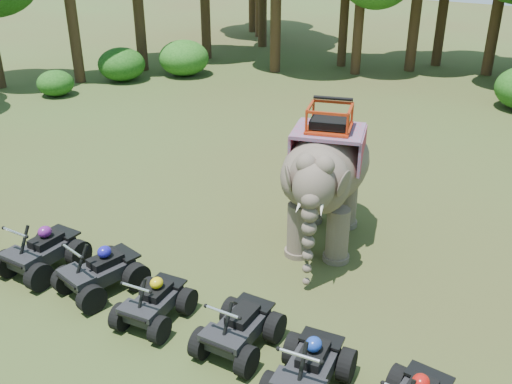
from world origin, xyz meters
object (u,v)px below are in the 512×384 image
Objects in this scene: atv_0 at (41,245)px; atv_3 at (239,321)px; elephant at (326,175)px; atv_4 at (310,362)px; atv_2 at (154,297)px; atv_1 at (100,265)px.

atv_0 is 5.54m from atv_3.
atv_3 is (0.62, -4.73, -1.22)m from elephant.
atv_3 is at bearing 162.85° from atv_4.
atv_4 is at bearing -7.72° from atv_2.
atv_1 reaches higher than atv_2.
atv_0 is at bearing 179.25° from atv_3.
atv_4 is at bearing -83.56° from elephant.
atv_3 is (5.53, 0.32, -0.05)m from atv_0.
atv_0 reaches higher than atv_3.
atv_0 is at bearing 172.59° from atv_2.
atv_3 is 1.72m from atv_4.
atv_2 is at bearing -1.82° from atv_0.
atv_1 is 1.02× the size of atv_4.
elephant is 2.38× the size of atv_0.
elephant is 2.45× the size of atv_1.
atv_1 reaches higher than atv_3.
atv_2 is 3.68m from atv_4.
atv_0 reaches higher than atv_2.
atv_0 is 1.81m from atv_1.
elephant is 2.50× the size of atv_4.
elephant is 5.62m from atv_4.
elephant reaches higher than atv_1.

